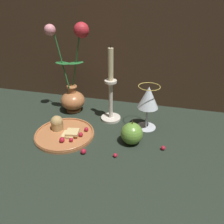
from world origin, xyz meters
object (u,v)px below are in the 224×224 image
(apple_beside_vase, at_px, (132,133))
(candlestick, at_px, (111,95))
(vase, at_px, (73,86))
(plate_with_pastries, at_px, (64,132))
(wine_glass, at_px, (148,99))

(apple_beside_vase, bearing_deg, candlestick, 128.29)
(vase, height_order, plate_with_pastries, vase)
(plate_with_pastries, xyz_separation_m, wine_glass, (0.30, 0.14, 0.11))
(vase, height_order, apple_beside_vase, vase)
(candlestick, xyz_separation_m, apple_beside_vase, (0.12, -0.15, -0.07))
(apple_beside_vase, bearing_deg, wine_glass, 71.81)
(vase, bearing_deg, plate_with_pastries, -79.15)
(wine_glass, bearing_deg, plate_with_pastries, -155.69)
(apple_beside_vase, bearing_deg, vase, 148.58)
(vase, relative_size, candlestick, 1.23)
(vase, distance_m, apple_beside_vase, 0.36)
(plate_with_pastries, distance_m, wine_glass, 0.35)
(vase, xyz_separation_m, wine_glass, (0.34, -0.06, 0.01))
(wine_glass, relative_size, apple_beside_vase, 1.95)
(plate_with_pastries, height_order, candlestick, candlestick)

